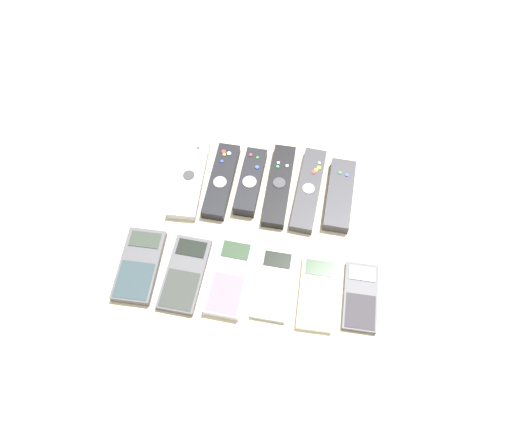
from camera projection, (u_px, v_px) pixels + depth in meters
name	position (u px, v px, depth m)	size (l,w,h in m)	color
ground_plane	(254.00, 238.00, 0.98)	(3.00, 3.00, 0.00)	beige
remote_0	(190.00, 176.00, 1.04)	(0.07, 0.20, 0.02)	#B7B7BC
remote_1	(221.00, 181.00, 1.03)	(0.05, 0.18, 0.02)	black
remote_2	(250.00, 182.00, 1.03)	(0.05, 0.16, 0.03)	black
remote_3	(279.00, 185.00, 1.03)	(0.05, 0.19, 0.02)	black
remote_4	(309.00, 189.00, 1.02)	(0.06, 0.20, 0.02)	#333338
remote_5	(340.00, 195.00, 1.01)	(0.06, 0.17, 0.02)	#333338
calculator_0	(139.00, 265.00, 0.94)	(0.07, 0.15, 0.02)	#4C4C51
calculator_1	(185.00, 274.00, 0.93)	(0.08, 0.15, 0.02)	#4C4C51
calculator_2	(230.00, 277.00, 0.93)	(0.07, 0.16, 0.02)	#B2B2B7
calculator_3	(273.00, 284.00, 0.92)	(0.07, 0.14, 0.01)	#B2B2B7
calculator_4	(317.00, 293.00, 0.91)	(0.06, 0.14, 0.01)	silver
calculator_5	(360.00, 297.00, 0.91)	(0.06, 0.13, 0.01)	#4C4C51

